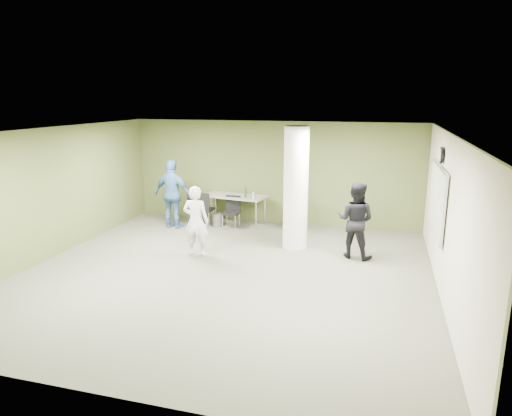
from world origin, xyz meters
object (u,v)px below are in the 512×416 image
(folding_table, at_px, (235,197))
(woman_white, at_px, (196,221))
(man_black, at_px, (356,220))
(man_blue, at_px, (173,194))
(chair_back_left, at_px, (195,205))

(folding_table, height_order, woman_white, woman_white)
(man_black, xyz_separation_m, man_blue, (-4.81, 1.06, 0.08))
(folding_table, distance_m, man_blue, 1.68)
(folding_table, xyz_separation_m, man_blue, (-1.48, -0.77, 0.15))
(folding_table, xyz_separation_m, man_black, (3.33, -1.83, 0.07))
(woman_white, relative_size, man_black, 0.94)
(chair_back_left, xyz_separation_m, woman_white, (1.10, -2.52, 0.28))
(chair_back_left, height_order, woman_white, woman_white)
(man_black, distance_m, man_blue, 4.93)
(man_black, height_order, man_blue, man_blue)
(woman_white, bearing_deg, folding_table, -93.94)
(folding_table, height_order, man_blue, man_blue)
(folding_table, relative_size, man_blue, 0.98)
(woman_white, distance_m, man_black, 3.47)
(man_blue, bearing_deg, chair_back_left, -111.45)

